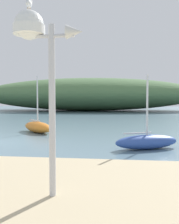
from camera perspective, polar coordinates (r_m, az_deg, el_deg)
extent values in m
ellipsoid|color=#517547|center=(44.66, -0.48, 3.95)|extent=(38.41, 15.64, 5.61)
cylinder|color=silver|center=(4.67, -8.35, 0.15)|extent=(0.12, 0.12, 3.11)
cylinder|color=silver|center=(4.80, -8.47, 16.47)|extent=(0.83, 0.07, 0.07)
cylinder|color=white|center=(4.96, -13.33, 17.44)|extent=(0.57, 0.57, 0.17)
sphere|color=white|center=(4.98, -13.35, 18.40)|extent=(0.53, 0.53, 0.53)
cone|color=silver|center=(4.73, -3.39, 17.47)|extent=(0.30, 0.25, 0.25)
cylinder|color=orange|center=(5.07, -13.62, 21.53)|extent=(0.01, 0.01, 0.05)
cylinder|color=orange|center=(5.06, -13.15, 21.57)|extent=(0.01, 0.01, 0.05)
ellipsoid|color=white|center=(5.09, -13.40, 22.49)|extent=(0.13, 0.24, 0.13)
ellipsoid|color=#9EA0A8|center=(5.10, -13.40, 22.72)|extent=(0.11, 0.23, 0.04)
sphere|color=white|center=(5.21, -13.13, 22.80)|extent=(0.09, 0.09, 0.09)
cone|color=gold|center=(5.26, -12.95, 22.50)|extent=(0.03, 0.05, 0.02)
ellipsoid|color=orange|center=(15.46, -11.50, -3.32)|extent=(2.68, 2.73, 0.64)
cylinder|color=silver|center=(15.38, -11.56, 2.50)|extent=(0.08, 0.08, 2.88)
cylinder|color=silver|center=(15.82, -12.19, -1.81)|extent=(0.95, 0.98, 0.06)
ellipsoid|color=#2D4C9E|center=(10.42, 12.69, -6.53)|extent=(2.78, 1.83, 0.57)
cylinder|color=silver|center=(10.29, 12.77, 1.09)|extent=(0.08, 0.08, 2.54)
cylinder|color=silver|center=(10.18, 10.73, -4.67)|extent=(1.13, 0.53, 0.06)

